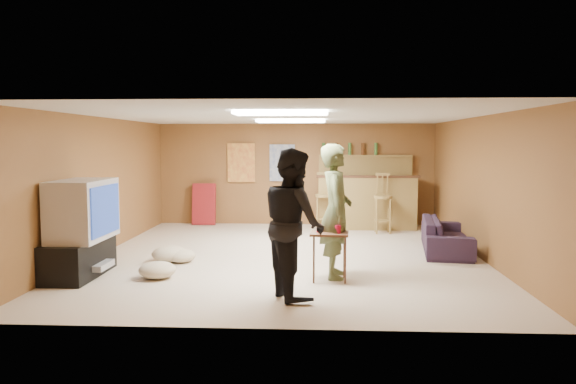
{
  "coord_description": "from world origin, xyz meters",
  "views": [
    {
      "loc": [
        0.48,
        -8.76,
        1.79
      ],
      "look_at": [
        0.0,
        0.2,
        1.0
      ],
      "focal_mm": 35.0,
      "sensor_mm": 36.0,
      "label": 1
    }
  ],
  "objects_px": {
    "bar_counter": "(367,202)",
    "tray_table": "(329,257)",
    "tv_body": "(83,210)",
    "person_black": "(294,223)",
    "person_olive": "(336,211)",
    "sofa": "(446,235)"
  },
  "relations": [
    {
      "from": "tv_body",
      "to": "sofa",
      "type": "bearing_deg",
      "value": 20.74
    },
    {
      "from": "tv_body",
      "to": "person_olive",
      "type": "xyz_separation_m",
      "value": [
        3.37,
        0.12,
        -0.01
      ]
    },
    {
      "from": "person_black",
      "to": "person_olive",
      "type": "bearing_deg",
      "value": -51.31
    },
    {
      "from": "tv_body",
      "to": "tray_table",
      "type": "relative_size",
      "value": 1.74
    },
    {
      "from": "tray_table",
      "to": "person_black",
      "type": "bearing_deg",
      "value": -118.72
    },
    {
      "from": "bar_counter",
      "to": "person_olive",
      "type": "bearing_deg",
      "value": -100.27
    },
    {
      "from": "tv_body",
      "to": "bar_counter",
      "type": "height_order",
      "value": "tv_body"
    },
    {
      "from": "person_black",
      "to": "tray_table",
      "type": "bearing_deg",
      "value": -52.08
    },
    {
      "from": "sofa",
      "to": "tray_table",
      "type": "bearing_deg",
      "value": 144.32
    },
    {
      "from": "bar_counter",
      "to": "person_black",
      "type": "distance_m",
      "value": 5.47
    },
    {
      "from": "person_black",
      "to": "tray_table",
      "type": "height_order",
      "value": "person_black"
    },
    {
      "from": "bar_counter",
      "to": "tray_table",
      "type": "bearing_deg",
      "value": -100.9
    },
    {
      "from": "person_olive",
      "to": "sofa",
      "type": "distance_m",
      "value": 2.72
    },
    {
      "from": "person_black",
      "to": "tray_table",
      "type": "xyz_separation_m",
      "value": [
        0.43,
        0.79,
        -0.55
      ]
    },
    {
      "from": "bar_counter",
      "to": "tray_table",
      "type": "distance_m",
      "value": 4.6
    },
    {
      "from": "tv_body",
      "to": "person_black",
      "type": "height_order",
      "value": "person_black"
    },
    {
      "from": "person_olive",
      "to": "person_black",
      "type": "relative_size",
      "value": 1.02
    },
    {
      "from": "person_olive",
      "to": "bar_counter",
      "type": "bearing_deg",
      "value": -9.56
    },
    {
      "from": "tv_body",
      "to": "person_black",
      "type": "relative_size",
      "value": 0.63
    },
    {
      "from": "tv_body",
      "to": "tray_table",
      "type": "bearing_deg",
      "value": -1.1
    },
    {
      "from": "sofa",
      "to": "tray_table",
      "type": "distance_m",
      "value": 2.84
    },
    {
      "from": "bar_counter",
      "to": "person_black",
      "type": "bearing_deg",
      "value": -103.79
    }
  ]
}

